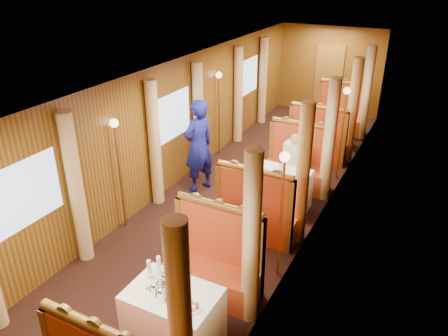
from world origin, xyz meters
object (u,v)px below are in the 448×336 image
Objects in this scene: table_far at (329,130)px; tea_tray at (164,290)px; banquette_near_aft at (214,265)px; banquette_far_fwd at (318,142)px; table_mid at (279,191)px; table_near at (174,317)px; rose_vase_mid at (280,163)px; banquette_mid_aft at (297,167)px; banquette_far_aft at (340,116)px; teapot_left at (155,290)px; steward at (199,146)px; passenger at (294,157)px; teapot_back at (166,281)px; banquette_mid_fwd at (257,214)px; rose_vase_far at (331,109)px; teapot_right at (161,296)px; fruit_plate at (193,307)px.

table_far is 3.09× the size of tea_tray.
banquette_far_fwd is at bearing 90.00° from banquette_near_aft.
table_near is at bearing -90.00° from table_mid.
table_far is at bearing 89.86° from rose_vase_mid.
table_mid is 1.02m from banquette_mid_aft.
table_near is 8.01m from banquette_far_aft.
table_mid is 3.54m from tea_tray.
banquette_near_aft is 8.84× the size of teapot_left.
banquette_near_aft is 0.72× the size of steward.
table_far is 1.38× the size of passenger.
teapot_back is at bearing 150.38° from table_near.
banquette_mid_fwd is at bearing 90.00° from table_near.
banquette_near_aft is 1.28× the size of table_far.
table_near is 0.57× the size of steward.
table_near is 3.55m from rose_vase_mid.
banquette_far_fwd is at bearing 167.51° from steward.
teapot_left is (-0.15, -2.60, 0.39)m from banquette_mid_fwd.
rose_vase_far is (-0.02, 4.50, 0.50)m from banquette_mid_fwd.
teapot_left and teapot_right have the same top height.
teapot_left is at bearing -91.08° from banquette_far_aft.
teapot_back is at bearing 159.38° from fruit_plate.
table_near is at bearing -89.86° from rose_vase_far.
table_mid is 2.49m from banquette_far_fwd.
tea_tray is (-0.10, -2.50, 0.33)m from banquette_mid_fwd.
banquette_far_fwd is at bearing 89.02° from tea_tray.
table_mid is at bearing 80.81° from teapot_back.
table_near is 2.92× the size of rose_vase_mid.
fruit_plate is at bearing -18.77° from teapot_left.
rose_vase_far is (-0.35, 7.09, 0.16)m from fruit_plate.
steward reaches higher than table_mid.
passenger is at bearing 81.18° from teapot_back.
banquette_mid_aft and banquette_far_fwd have the same top height.
rose_vase_far is (0.14, 7.10, 0.12)m from teapot_left.
fruit_plate is 4.13m from steward.
banquette_far_fwd is 2.53m from rose_vase_mid.
passenger is (-0.00, 0.74, 0.37)m from table_mid.
banquette_mid_aft is 3.72× the size of rose_vase_mid.
table_mid is at bearing 95.28° from fruit_plate.
table_near is 6.93× the size of teapot_left.
tea_tray is at bearing -169.98° from table_near.
table_near is 3.09× the size of tea_tray.
table_near is 0.48m from teapot_left.
steward is at bearing 92.91° from teapot_left.
banquette_near_aft is 2.54m from rose_vase_mid.
teapot_left is at bearing -91.11° from rose_vase_far.
fruit_plate is at bearing -87.65° from banquette_far_aft.
table_near is 7.01m from rose_vase_far.
fruit_plate is (0.46, -0.17, -0.05)m from teapot_back.
teapot_right is (-0.04, -8.17, 0.39)m from banquette_far_aft.
teapot_right is (-0.04, -6.14, 0.39)m from banquette_far_fwd.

